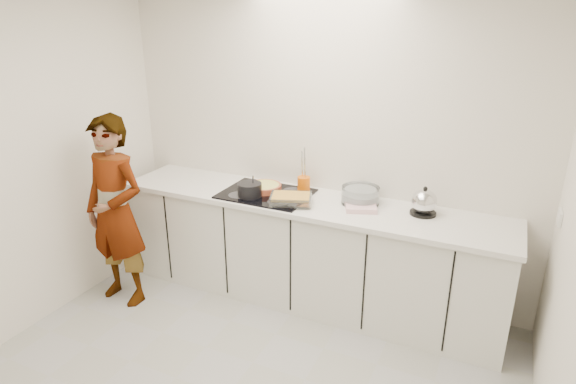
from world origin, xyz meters
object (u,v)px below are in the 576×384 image
at_px(saucepan, 250,190).
at_px(cook, 116,212).
at_px(baking_dish, 291,198).
at_px(hob, 266,194).
at_px(mixing_bowl, 360,196).
at_px(utensil_crock, 304,185).
at_px(kettle, 424,203).
at_px(tart_dish, 264,187).

distance_m(saucepan, cook, 1.11).
bearing_deg(saucepan, baking_dish, 1.45).
distance_m(hob, saucepan, 0.16).
relative_size(hob, mixing_bowl, 1.86).
distance_m(hob, cook, 1.24).
height_order(saucepan, utensil_crock, saucepan).
xyz_separation_m(baking_dish, utensil_crock, (-0.02, 0.30, 0.02)).
height_order(baking_dish, utensil_crock, utensil_crock).
bearing_deg(cook, mixing_bowl, 25.34).
bearing_deg(utensil_crock, saucepan, -138.59).
xyz_separation_m(hob, utensil_crock, (0.26, 0.19, 0.06)).
height_order(hob, baking_dish, baking_dish).
height_order(hob, cook, cook).
bearing_deg(mixing_bowl, kettle, -1.66).
relative_size(baking_dish, kettle, 1.74).
relative_size(baking_dish, utensil_crock, 2.88).
xyz_separation_m(kettle, cook, (-2.32, -0.75, -0.20)).
bearing_deg(saucepan, hob, 54.09).
height_order(saucepan, kettle, kettle).
relative_size(mixing_bowl, utensil_crock, 2.89).
bearing_deg(utensil_crock, kettle, -3.55).
bearing_deg(baking_dish, cook, -158.79).
xyz_separation_m(baking_dish, cook, (-1.34, -0.52, -0.16)).
xyz_separation_m(saucepan, mixing_bowl, (0.85, 0.26, -0.01)).
xyz_separation_m(mixing_bowl, cook, (-1.82, -0.77, -0.17)).
relative_size(hob, utensil_crock, 5.38).
relative_size(hob, saucepan, 2.86).
bearing_deg(tart_dish, utensil_crock, 23.20).
distance_m(hob, baking_dish, 0.30).
bearing_deg(cook, saucepan, 30.20).
relative_size(baking_dish, mixing_bowl, 1.00).
distance_m(hob, tart_dish, 0.08).
height_order(tart_dish, cook, cook).
bearing_deg(saucepan, mixing_bowl, 16.82).
bearing_deg(tart_dish, cook, -145.91).
distance_m(mixing_bowl, cook, 1.99).
bearing_deg(utensil_crock, mixing_bowl, -5.39).
bearing_deg(cook, utensil_crock, 34.26).
bearing_deg(tart_dish, kettle, 3.10).
xyz_separation_m(utensil_crock, cook, (-1.32, -0.82, -0.18)).
distance_m(mixing_bowl, utensil_crock, 0.51).
bearing_deg(hob, kettle, 5.64).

